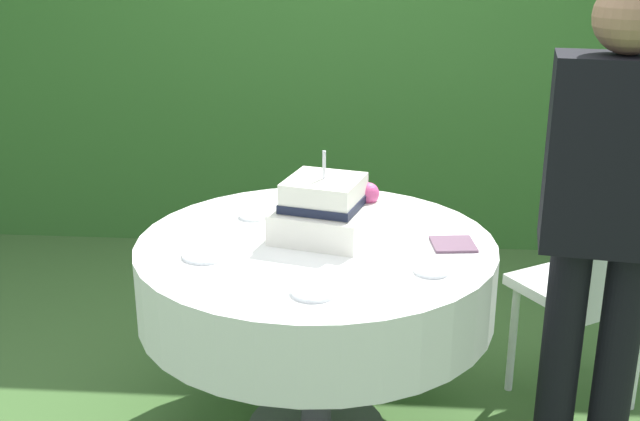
{
  "coord_description": "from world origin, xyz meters",
  "views": [
    {
      "loc": [
        0.2,
        -2.45,
        1.71
      ],
      "look_at": [
        0.01,
        0.03,
        0.84
      ],
      "focal_mm": 44.69,
      "sensor_mm": 36.0,
      "label": 1
    }
  ],
  "objects_px": {
    "garden_chair": "(600,278)",
    "wedding_cake": "(325,210)",
    "serving_plate_left": "(432,271)",
    "napkin_stack": "(453,244)",
    "serving_plate_near": "(253,216)",
    "standing_person": "(605,222)",
    "cake_table": "(316,277)",
    "serving_plate_right": "(314,292)",
    "serving_plate_far": "(206,255)"
  },
  "relations": [
    {
      "from": "serving_plate_near",
      "to": "serving_plate_far",
      "type": "distance_m",
      "value": 0.38
    },
    {
      "from": "wedding_cake",
      "to": "napkin_stack",
      "type": "distance_m",
      "value": 0.44
    },
    {
      "from": "wedding_cake",
      "to": "serving_plate_right",
      "type": "xyz_separation_m",
      "value": [
        0.0,
        -0.46,
        -0.09
      ]
    },
    {
      "from": "wedding_cake",
      "to": "garden_chair",
      "type": "relative_size",
      "value": 0.41
    },
    {
      "from": "wedding_cake",
      "to": "serving_plate_right",
      "type": "height_order",
      "value": "wedding_cake"
    },
    {
      "from": "cake_table",
      "to": "wedding_cake",
      "type": "bearing_deg",
      "value": 63.93
    },
    {
      "from": "serving_plate_far",
      "to": "serving_plate_left",
      "type": "bearing_deg",
      "value": -5.69
    },
    {
      "from": "serving_plate_near",
      "to": "standing_person",
      "type": "height_order",
      "value": "standing_person"
    },
    {
      "from": "serving_plate_far",
      "to": "garden_chair",
      "type": "relative_size",
      "value": 0.17
    },
    {
      "from": "cake_table",
      "to": "serving_plate_right",
      "type": "relative_size",
      "value": 9.03
    },
    {
      "from": "cake_table",
      "to": "serving_plate_left",
      "type": "distance_m",
      "value": 0.45
    },
    {
      "from": "standing_person",
      "to": "napkin_stack",
      "type": "bearing_deg",
      "value": 146.09
    },
    {
      "from": "serving_plate_far",
      "to": "napkin_stack",
      "type": "bearing_deg",
      "value": 10.99
    },
    {
      "from": "cake_table",
      "to": "wedding_cake",
      "type": "relative_size",
      "value": 3.25
    },
    {
      "from": "serving_plate_near",
      "to": "napkin_stack",
      "type": "bearing_deg",
      "value": -17.42
    },
    {
      "from": "wedding_cake",
      "to": "serving_plate_near",
      "type": "relative_size",
      "value": 3.52
    },
    {
      "from": "serving_plate_near",
      "to": "garden_chair",
      "type": "relative_size",
      "value": 0.12
    },
    {
      "from": "serving_plate_far",
      "to": "serving_plate_left",
      "type": "relative_size",
      "value": 1.39
    },
    {
      "from": "standing_person",
      "to": "wedding_cake",
      "type": "bearing_deg",
      "value": 158.51
    },
    {
      "from": "serving_plate_left",
      "to": "garden_chair",
      "type": "bearing_deg",
      "value": 35.05
    },
    {
      "from": "serving_plate_left",
      "to": "serving_plate_right",
      "type": "xyz_separation_m",
      "value": [
        -0.34,
        -0.18,
        0.0
      ]
    },
    {
      "from": "serving_plate_right",
      "to": "serving_plate_left",
      "type": "bearing_deg",
      "value": 27.32
    },
    {
      "from": "standing_person",
      "to": "serving_plate_right",
      "type": "bearing_deg",
      "value": -170.78
    },
    {
      "from": "napkin_stack",
      "to": "garden_chair",
      "type": "height_order",
      "value": "garden_chair"
    },
    {
      "from": "wedding_cake",
      "to": "napkin_stack",
      "type": "bearing_deg",
      "value": -7.58
    },
    {
      "from": "garden_chair",
      "to": "standing_person",
      "type": "relative_size",
      "value": 0.56
    },
    {
      "from": "serving_plate_right",
      "to": "standing_person",
      "type": "relative_size",
      "value": 0.08
    },
    {
      "from": "serving_plate_far",
      "to": "serving_plate_left",
      "type": "height_order",
      "value": "same"
    },
    {
      "from": "serving_plate_near",
      "to": "serving_plate_right",
      "type": "bearing_deg",
      "value": -66.34
    },
    {
      "from": "garden_chair",
      "to": "wedding_cake",
      "type": "bearing_deg",
      "value": -170.63
    },
    {
      "from": "wedding_cake",
      "to": "garden_chair",
      "type": "distance_m",
      "value": 1.03
    },
    {
      "from": "wedding_cake",
      "to": "garden_chair",
      "type": "height_order",
      "value": "wedding_cake"
    },
    {
      "from": "serving_plate_far",
      "to": "napkin_stack",
      "type": "relative_size",
      "value": 1.08
    },
    {
      "from": "wedding_cake",
      "to": "serving_plate_right",
      "type": "relative_size",
      "value": 2.78
    },
    {
      "from": "serving_plate_left",
      "to": "napkin_stack",
      "type": "relative_size",
      "value": 0.78
    },
    {
      "from": "wedding_cake",
      "to": "serving_plate_far",
      "type": "relative_size",
      "value": 2.47
    },
    {
      "from": "serving_plate_right",
      "to": "standing_person",
      "type": "height_order",
      "value": "standing_person"
    },
    {
      "from": "cake_table",
      "to": "standing_person",
      "type": "bearing_deg",
      "value": -17.55
    },
    {
      "from": "cake_table",
      "to": "wedding_cake",
      "type": "height_order",
      "value": "wedding_cake"
    },
    {
      "from": "serving_plate_far",
      "to": "garden_chair",
      "type": "distance_m",
      "value": 1.4
    },
    {
      "from": "serving_plate_near",
      "to": "napkin_stack",
      "type": "xyz_separation_m",
      "value": [
        0.7,
        -0.22,
        -0.0
      ]
    },
    {
      "from": "napkin_stack",
      "to": "standing_person",
      "type": "bearing_deg",
      "value": -33.91
    },
    {
      "from": "serving_plate_far",
      "to": "garden_chair",
      "type": "bearing_deg",
      "value": 15.49
    },
    {
      "from": "serving_plate_near",
      "to": "garden_chair",
      "type": "bearing_deg",
      "value": -0.06
    },
    {
      "from": "cake_table",
      "to": "garden_chair",
      "type": "bearing_deg",
      "value": 12.18
    },
    {
      "from": "cake_table",
      "to": "serving_plate_right",
      "type": "distance_m",
      "value": 0.42
    },
    {
      "from": "serving_plate_near",
      "to": "cake_table",
      "type": "bearing_deg",
      "value": -41.67
    },
    {
      "from": "garden_chair",
      "to": "standing_person",
      "type": "xyz_separation_m",
      "value": [
        -0.15,
        -0.48,
        0.39
      ]
    },
    {
      "from": "napkin_stack",
      "to": "serving_plate_far",
      "type": "bearing_deg",
      "value": -169.01
    },
    {
      "from": "garden_chair",
      "to": "standing_person",
      "type": "distance_m",
      "value": 0.64
    }
  ]
}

